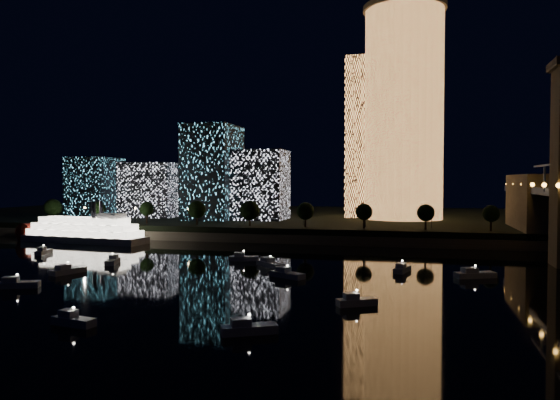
{
  "coord_description": "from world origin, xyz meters",
  "views": [
    {
      "loc": [
        27.12,
        -95.48,
        20.84
      ],
      "look_at": [
        -10.71,
        55.0,
        15.42
      ],
      "focal_mm": 35.0,
      "sensor_mm": 36.0,
      "label": 1
    }
  ],
  "objects": [
    {
      "name": "riverboat",
      "position": [
        -84.36,
        67.19,
        3.76
      ],
      "size": [
        49.47,
        15.34,
        14.66
      ],
      "color": "silver",
      "rests_on": "ground"
    },
    {
      "name": "far_bank",
      "position": [
        0.0,
        160.0,
        2.5
      ],
      "size": [
        420.0,
        160.0,
        5.0
      ],
      "primitive_type": "cube",
      "color": "black",
      "rests_on": "ground"
    },
    {
      "name": "ground",
      "position": [
        0.0,
        0.0,
        0.0
      ],
      "size": [
        520.0,
        520.0,
        0.0
      ],
      "primitive_type": "plane",
      "color": "black",
      "rests_on": "ground"
    },
    {
      "name": "seawall",
      "position": [
        0.0,
        82.0,
        1.5
      ],
      "size": [
        420.0,
        6.0,
        3.0
      ],
      "primitive_type": "cube",
      "color": "#6B5E4C",
      "rests_on": "ground"
    },
    {
      "name": "tower_rectangular",
      "position": [
        7.75,
        149.42,
        39.79
      ],
      "size": [
        21.87,
        21.87,
        69.58
      ],
      "primitive_type": "cube",
      "color": "#FFA351",
      "rests_on": "far_bank"
    },
    {
      "name": "street_lamps",
      "position": [
        -34.0,
        94.0,
        9.02
      ],
      "size": [
        132.7,
        0.7,
        5.65
      ],
      "color": "black",
      "rests_on": "far_bank"
    },
    {
      "name": "motorboats",
      "position": [
        -6.25,
        13.17,
        0.81
      ],
      "size": [
        138.35,
        70.7,
        2.78
      ],
      "color": "silver",
      "rests_on": "ground"
    },
    {
      "name": "tower_cylindrical",
      "position": [
        21.56,
        137.65,
        49.11
      ],
      "size": [
        34.0,
        34.0,
        87.98
      ],
      "color": "#FFA351",
      "rests_on": "far_bank"
    },
    {
      "name": "midrise_blocks",
      "position": [
        -69.21,
        121.51,
        20.33
      ],
      "size": [
        98.74,
        32.52,
        38.82
      ],
      "color": "white",
      "rests_on": "far_bank"
    },
    {
      "name": "esplanade_trees",
      "position": [
        -34.92,
        88.0,
        10.47
      ],
      "size": [
        166.03,
        6.92,
        8.96
      ],
      "color": "black",
      "rests_on": "far_bank"
    }
  ]
}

